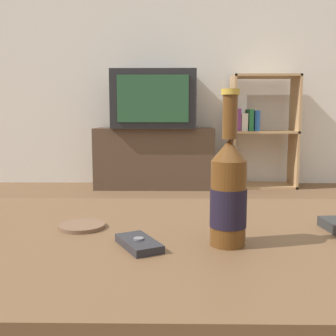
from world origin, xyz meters
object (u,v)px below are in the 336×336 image
(television, at_px, (154,100))
(cell_phone, at_px, (139,243))
(tv_stand, at_px, (155,158))
(beer_bottle, at_px, (228,192))
(bookshelf, at_px, (259,129))

(television, relative_size, cell_phone, 6.17)
(tv_stand, relative_size, television, 1.46)
(television, distance_m, beer_bottle, 2.85)
(bookshelf, bearing_deg, cell_phone, -106.10)
(bookshelf, xyz_separation_m, beer_bottle, (-0.67, -2.87, -0.02))
(tv_stand, height_order, television, television)
(television, distance_m, bookshelf, 0.98)
(television, xyz_separation_m, cell_phone, (0.11, -2.84, -0.37))
(bookshelf, bearing_deg, beer_bottle, -103.21)
(tv_stand, distance_m, television, 0.52)
(cell_phone, bearing_deg, television, 64.28)
(beer_bottle, xyz_separation_m, cell_phone, (-0.16, -0.02, -0.09))
(television, relative_size, beer_bottle, 2.60)
(tv_stand, relative_size, cell_phone, 9.01)
(bookshelf, distance_m, beer_bottle, 2.95)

